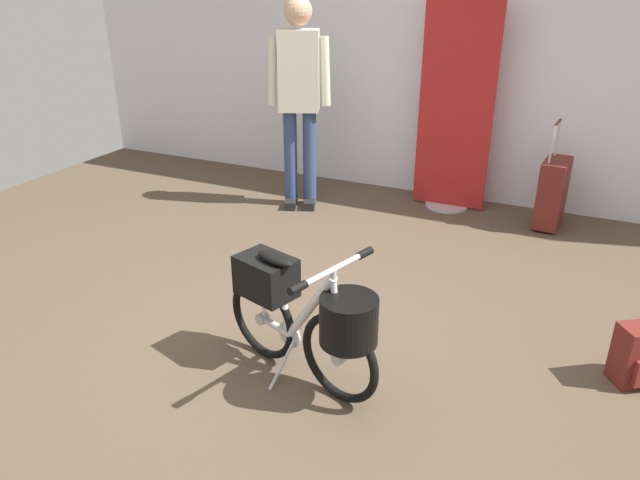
{
  "coord_description": "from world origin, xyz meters",
  "views": [
    {
      "loc": [
        1.25,
        -2.31,
        1.82
      ],
      "look_at": [
        0.06,
        0.25,
        0.55
      ],
      "focal_mm": 33.17,
      "sensor_mm": 36.0,
      "label": 1
    }
  ],
  "objects_px": {
    "visitor_near_wall": "(299,92)",
    "folding_bike_foreground": "(305,313)",
    "floor_banner_stand": "(455,118)",
    "rolling_suitcase": "(552,192)"
  },
  "relations": [
    {
      "from": "visitor_near_wall",
      "to": "folding_bike_foreground",
      "type": "bearing_deg",
      "value": -62.63
    },
    {
      "from": "floor_banner_stand",
      "to": "visitor_near_wall",
      "type": "distance_m",
      "value": 1.27
    },
    {
      "from": "floor_banner_stand",
      "to": "folding_bike_foreground",
      "type": "bearing_deg",
      "value": -90.97
    },
    {
      "from": "folding_bike_foreground",
      "to": "visitor_near_wall",
      "type": "height_order",
      "value": "visitor_near_wall"
    },
    {
      "from": "floor_banner_stand",
      "to": "visitor_near_wall",
      "type": "xyz_separation_m",
      "value": [
        -1.16,
        -0.49,
        0.2
      ]
    },
    {
      "from": "visitor_near_wall",
      "to": "floor_banner_stand",
      "type": "bearing_deg",
      "value": 22.93
    },
    {
      "from": "floor_banner_stand",
      "to": "folding_bike_foreground",
      "type": "height_order",
      "value": "floor_banner_stand"
    },
    {
      "from": "folding_bike_foreground",
      "to": "rolling_suitcase",
      "type": "xyz_separation_m",
      "value": [
        0.87,
        2.54,
        -0.09
      ]
    },
    {
      "from": "rolling_suitcase",
      "to": "floor_banner_stand",
      "type": "bearing_deg",
      "value": 173.32
    },
    {
      "from": "floor_banner_stand",
      "to": "visitor_near_wall",
      "type": "height_order",
      "value": "floor_banner_stand"
    }
  ]
}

